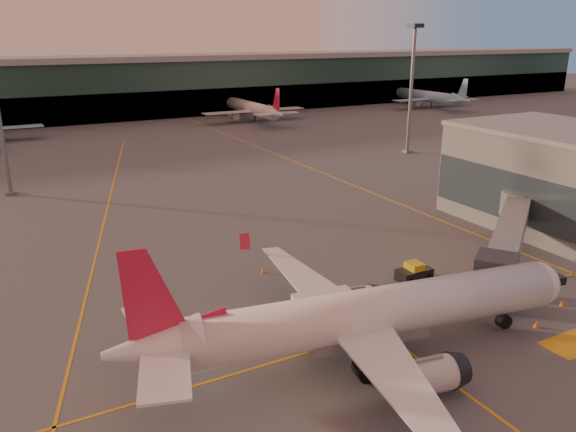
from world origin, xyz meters
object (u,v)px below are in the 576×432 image
catering_truck (324,313)px  pushback_tug (414,273)px  gpu_cart (538,293)px  main_airplane (363,317)px

catering_truck → pushback_tug: bearing=28.3°
catering_truck → gpu_cart: 21.83m
pushback_tug → gpu_cart: bearing=-49.8°
catering_truck → pushback_tug: (13.99, 5.30, -1.44)m
main_airplane → catering_truck: 4.46m
main_airplane → pushback_tug: size_ratio=10.29×
gpu_cart → pushback_tug: size_ratio=0.60×
main_airplane → catering_truck: size_ratio=7.09×
catering_truck → gpu_cart: bearing=-1.8°
main_airplane → catering_truck: (-0.78, 4.16, -1.43)m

